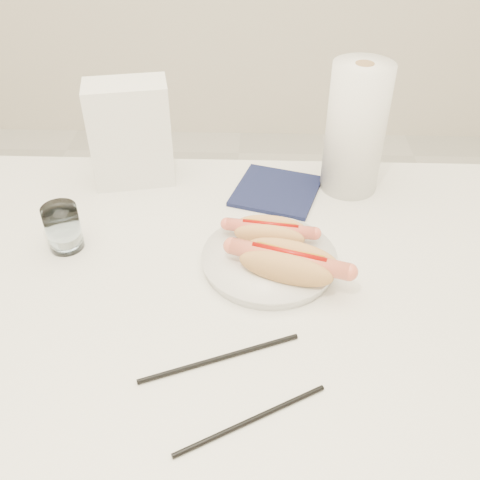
{
  "coord_description": "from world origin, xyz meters",
  "views": [
    {
      "loc": [
        0.09,
        -0.69,
        1.37
      ],
      "look_at": [
        0.07,
        0.02,
        0.82
      ],
      "focal_mm": 40.87,
      "sensor_mm": 36.0,
      "label": 1
    }
  ],
  "objects_px": {
    "table": "(202,303)",
    "hotdog_right": "(288,262)",
    "plate": "(269,261)",
    "paper_towel_roll": "(355,129)",
    "napkin_box": "(131,134)",
    "hotdog_left": "(270,232)",
    "water_glass": "(63,228)"
  },
  "relations": [
    {
      "from": "water_glass",
      "to": "paper_towel_roll",
      "type": "bearing_deg",
      "value": 22.61
    },
    {
      "from": "table",
      "to": "napkin_box",
      "type": "xyz_separation_m",
      "value": [
        -0.17,
        0.31,
        0.17
      ]
    },
    {
      "from": "plate",
      "to": "paper_towel_roll",
      "type": "bearing_deg",
      "value": 57.34
    },
    {
      "from": "table",
      "to": "paper_towel_roll",
      "type": "relative_size",
      "value": 4.56
    },
    {
      "from": "hotdog_right",
      "to": "water_glass",
      "type": "height_order",
      "value": "water_glass"
    },
    {
      "from": "plate",
      "to": "water_glass",
      "type": "height_order",
      "value": "water_glass"
    },
    {
      "from": "plate",
      "to": "hotdog_left",
      "type": "height_order",
      "value": "hotdog_left"
    },
    {
      "from": "hotdog_left",
      "to": "water_glass",
      "type": "bearing_deg",
      "value": -170.63
    },
    {
      "from": "table",
      "to": "hotdog_left",
      "type": "xyz_separation_m",
      "value": [
        0.12,
        0.08,
        0.1
      ]
    },
    {
      "from": "hotdog_left",
      "to": "napkin_box",
      "type": "xyz_separation_m",
      "value": [
        -0.28,
        0.23,
        0.07
      ]
    },
    {
      "from": "hotdog_right",
      "to": "napkin_box",
      "type": "relative_size",
      "value": 0.91
    },
    {
      "from": "paper_towel_roll",
      "to": "table",
      "type": "bearing_deg",
      "value": -133.67
    },
    {
      "from": "hotdog_left",
      "to": "hotdog_right",
      "type": "relative_size",
      "value": 0.8
    },
    {
      "from": "table",
      "to": "hotdog_left",
      "type": "relative_size",
      "value": 7.59
    },
    {
      "from": "plate",
      "to": "paper_towel_roll",
      "type": "height_order",
      "value": "paper_towel_roll"
    },
    {
      "from": "hotdog_left",
      "to": "plate",
      "type": "bearing_deg",
      "value": -83.26
    },
    {
      "from": "napkin_box",
      "to": "water_glass",
      "type": "bearing_deg",
      "value": -121.47
    },
    {
      "from": "plate",
      "to": "hotdog_right",
      "type": "distance_m",
      "value": 0.06
    },
    {
      "from": "plate",
      "to": "table",
      "type": "bearing_deg",
      "value": -162.66
    },
    {
      "from": "table",
      "to": "hotdog_left",
      "type": "bearing_deg",
      "value": 34.81
    },
    {
      "from": "plate",
      "to": "hotdog_left",
      "type": "xyz_separation_m",
      "value": [
        0.0,
        0.05,
        0.03
      ]
    },
    {
      "from": "table",
      "to": "hotdog_right",
      "type": "relative_size",
      "value": 6.1
    },
    {
      "from": "hotdog_right",
      "to": "napkin_box",
      "type": "bearing_deg",
      "value": 152.17
    },
    {
      "from": "table",
      "to": "plate",
      "type": "distance_m",
      "value": 0.14
    },
    {
      "from": "hotdog_left",
      "to": "paper_towel_roll",
      "type": "xyz_separation_m",
      "value": [
        0.17,
        0.22,
        0.09
      ]
    },
    {
      "from": "plate",
      "to": "water_glass",
      "type": "xyz_separation_m",
      "value": [
        -0.37,
        0.04,
        0.03
      ]
    },
    {
      "from": "table",
      "to": "plate",
      "type": "height_order",
      "value": "plate"
    },
    {
      "from": "table",
      "to": "plate",
      "type": "xyz_separation_m",
      "value": [
        0.12,
        0.04,
        0.07
      ]
    },
    {
      "from": "plate",
      "to": "hotdog_right",
      "type": "xyz_separation_m",
      "value": [
        0.03,
        -0.04,
        0.03
      ]
    },
    {
      "from": "napkin_box",
      "to": "paper_towel_roll",
      "type": "height_order",
      "value": "paper_towel_roll"
    },
    {
      "from": "hotdog_left",
      "to": "table",
      "type": "bearing_deg",
      "value": -136.83
    },
    {
      "from": "plate",
      "to": "hotdog_right",
      "type": "height_order",
      "value": "hotdog_right"
    }
  ]
}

